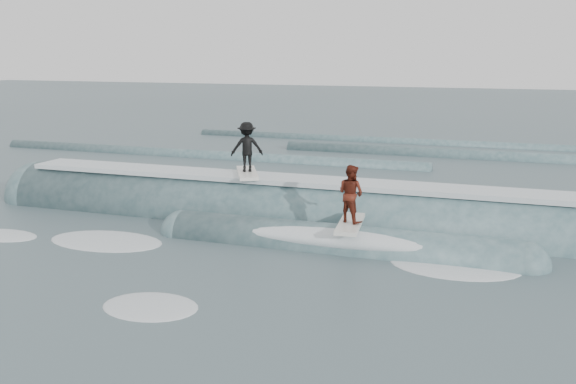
% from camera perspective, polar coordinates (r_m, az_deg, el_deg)
% --- Properties ---
extents(ground, '(160.00, 160.00, 0.00)m').
position_cam_1_polar(ground, '(15.33, -4.04, -6.49)').
color(ground, '#394D53').
rests_on(ground, ground).
extents(breaking_wave, '(21.13, 4.02, 2.49)m').
position_cam_1_polar(breaking_wave, '(18.74, 1.46, -2.82)').
color(breaking_wave, '#35535A').
rests_on(breaking_wave, ground).
extents(surfer_black, '(1.39, 2.03, 1.59)m').
position_cam_1_polar(surfer_black, '(19.29, -3.67, 3.74)').
color(surfer_black, silver).
rests_on(surfer_black, ground).
extents(surfer_red, '(0.88, 2.05, 1.57)m').
position_cam_1_polar(surfer_red, '(16.21, 5.59, -0.57)').
color(surfer_red, silver).
rests_on(surfer_red, ground).
extents(whitewater, '(14.37, 6.29, 0.10)m').
position_cam_1_polar(whitewater, '(15.93, -7.91, -5.84)').
color(whitewater, white).
rests_on(whitewater, ground).
extents(far_swells, '(36.19, 8.65, 0.80)m').
position_cam_1_polar(far_swells, '(31.96, 7.80, 3.35)').
color(far_swells, '#35535A').
rests_on(far_swells, ground).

